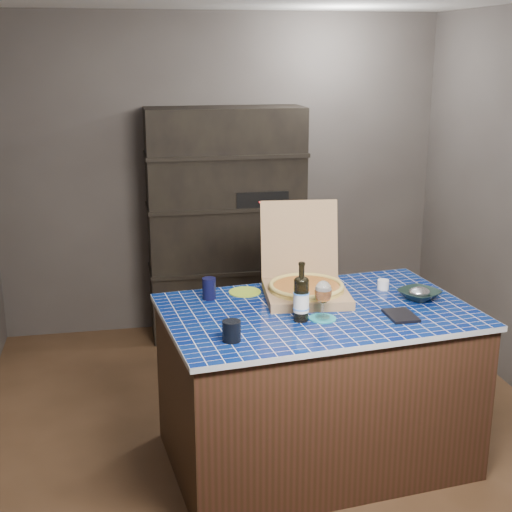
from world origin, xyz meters
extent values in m
plane|color=brown|center=(0.00, 0.00, 0.00)|extent=(3.50, 3.50, 0.00)
plane|color=#4E4844|center=(0.00, 1.75, 1.25)|extent=(3.50, 0.00, 3.50)
plane|color=#4E4844|center=(0.00, -1.75, 1.25)|extent=(3.50, 0.00, 3.50)
cube|color=black|center=(0.00, 1.53, 0.90)|extent=(1.20, 0.40, 1.80)
cube|color=black|center=(0.25, 1.48, 1.12)|extent=(0.40, 0.32, 0.12)
cube|color=#42231A|center=(0.19, -0.41, 0.43)|extent=(1.68, 1.16, 0.86)
cube|color=#051655|center=(0.19, -0.41, 0.87)|extent=(1.72, 1.20, 0.03)
cube|color=#92644B|center=(0.17, -0.23, 0.91)|extent=(0.49, 0.49, 0.05)
cube|color=#92644B|center=(0.20, 0.04, 1.16)|extent=(0.46, 0.15, 0.44)
cylinder|color=tan|center=(0.17, -0.23, 0.94)|extent=(0.41, 0.41, 0.01)
cylinder|color=maroon|center=(0.17, -0.23, 0.96)|extent=(0.36, 0.36, 0.01)
torus|color=tan|center=(0.17, -0.23, 0.96)|extent=(0.42, 0.42, 0.02)
cylinder|color=black|center=(0.06, -0.55, 0.99)|extent=(0.08, 0.08, 0.21)
ellipsoid|color=black|center=(0.06, -0.55, 1.10)|extent=(0.08, 0.08, 0.04)
cylinder|color=black|center=(0.06, -0.55, 1.15)|extent=(0.03, 0.03, 0.09)
cylinder|color=silver|center=(0.06, -0.55, 0.98)|extent=(0.08, 0.08, 0.10)
cylinder|color=#4586EB|center=(0.06, -0.55, 0.95)|extent=(0.08, 0.08, 0.01)
cylinder|color=#4586EB|center=(0.06, -0.55, 1.04)|extent=(0.08, 0.08, 0.01)
cylinder|color=teal|center=(0.17, -0.55, 0.89)|extent=(0.14, 0.14, 0.01)
cylinder|color=white|center=(0.17, -0.55, 0.90)|extent=(0.08, 0.08, 0.01)
cylinder|color=white|center=(0.17, -0.55, 0.94)|extent=(0.01, 0.01, 0.08)
ellipsoid|color=white|center=(0.17, -0.55, 1.03)|extent=(0.09, 0.09, 0.12)
cylinder|color=#BA5F1D|center=(0.17, -0.55, 1.02)|extent=(0.07, 0.07, 0.06)
cylinder|color=white|center=(0.17, -0.55, 1.05)|extent=(0.08, 0.08, 0.02)
cylinder|color=black|center=(-0.33, -0.74, 0.94)|extent=(0.09, 0.09, 0.10)
cube|color=black|center=(0.58, -0.60, 0.89)|extent=(0.14, 0.20, 0.02)
imported|color=black|center=(0.78, -0.36, 0.91)|extent=(0.29, 0.29, 0.05)
ellipsoid|color=#B4B5C1|center=(0.78, -0.36, 0.93)|extent=(0.12, 0.10, 0.06)
cylinder|color=white|center=(0.65, -0.16, 0.92)|extent=(0.07, 0.07, 0.06)
cylinder|color=black|center=(-0.35, -0.13, 0.95)|extent=(0.08, 0.08, 0.12)
cylinder|color=#8FAE25|center=(-0.14, -0.07, 0.89)|extent=(0.18, 0.18, 0.01)
camera|label=1|loc=(-0.82, -3.83, 2.21)|focal=50.00mm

